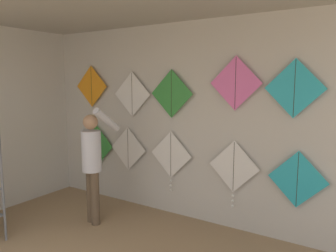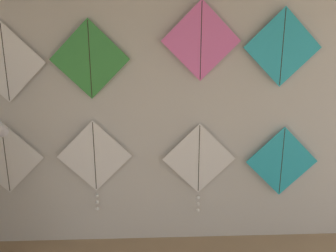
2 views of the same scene
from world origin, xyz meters
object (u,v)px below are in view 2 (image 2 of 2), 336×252
kite_3 (199,162)px  kite_4 (282,162)px  kite_7 (90,59)px  kite_9 (283,47)px  kite_2 (95,159)px  kite_8 (201,41)px  kite_1 (6,158)px  kite_6 (5,63)px

kite_3 → kite_4: kite_3 is taller
kite_7 → kite_9: size_ratio=1.00×
kite_4 → kite_9: (-0.09, 0.00, 1.07)m
kite_2 → kite_7: 0.92m
kite_8 → kite_3: bearing=-5.2°
kite_1 → kite_8: kite_8 is taller
kite_3 → kite_8: kite_8 is taller
kite_4 → kite_6: size_ratio=1.00×
kite_2 → kite_4: bearing=0.0°
kite_6 → kite_8: kite_8 is taller
kite_9 → kite_1: bearing=180.0°
kite_2 → kite_6: 1.14m
kite_4 → kite_8: size_ratio=1.00×
kite_1 → kite_4: kite_1 is taller
kite_1 → kite_9: 2.68m
kite_7 → kite_9: bearing=0.0°
kite_2 → kite_3: bearing=0.0°
kite_1 → kite_3: (1.78, -0.00, -0.07)m
kite_1 → kite_9: (2.49, 0.00, 0.99)m
kite_2 → kite_8: bearing=0.0°
kite_6 → kite_8: 1.68m
kite_1 → kite_3: kite_1 is taller
kite_2 → kite_4: size_ratio=1.30×
kite_8 → kite_2: bearing=-180.0°
kite_2 → kite_7: (0.01, 0.00, 0.92)m
kite_6 → kite_7: bearing=0.0°
kite_7 → kite_2: bearing=-175.7°
kite_8 → kite_1: bearing=180.0°
kite_4 → kite_7: bearing=180.0°
kite_2 → kite_3: (0.97, 0.00, -0.04)m
kite_9 → kite_8: bearing=180.0°
kite_4 → kite_6: (-2.48, 0.00, 0.95)m
kite_6 → kite_2: bearing=-0.1°
kite_7 → kite_8: (0.96, 0.00, 0.15)m
kite_3 → kite_1: bearing=180.0°
kite_1 → kite_8: (1.77, 0.00, 1.04)m
kite_8 → kite_4: bearing=0.0°
kite_4 → kite_7: (-1.76, 0.00, 0.97)m
kite_6 → kite_7: size_ratio=1.00×
kite_3 → kite_2: bearing=180.0°
kite_6 → kite_4: bearing=0.0°
kite_3 → kite_4: size_ratio=1.30×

